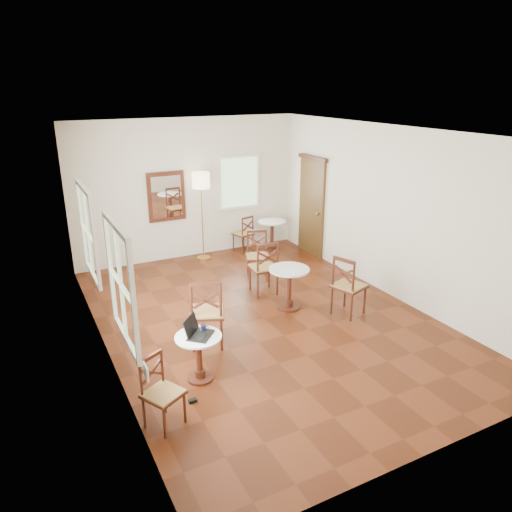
{
  "coord_description": "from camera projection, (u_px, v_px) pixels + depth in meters",
  "views": [
    {
      "loc": [
        -3.38,
        -6.27,
        3.66
      ],
      "look_at": [
        0.0,
        0.3,
        1.0
      ],
      "focal_mm": 33.83,
      "sensor_mm": 36.0,
      "label": 1
    }
  ],
  "objects": [
    {
      "name": "chair_near_b",
      "position": [
        162.0,
        392.0,
        5.35
      ],
      "size": [
        0.53,
        0.53,
        0.85
      ],
      "rotation": [
        0.0,
        0.0,
        0.49
      ],
      "color": "#461E11",
      "rests_on": "ground"
    },
    {
      "name": "power_adapter",
      "position": [
        193.0,
        401.0,
        5.86
      ],
      "size": [
        0.1,
        0.06,
        0.04
      ],
      "primitive_type": "cube",
      "color": "black",
      "rests_on": "ground"
    },
    {
      "name": "cafe_table_mid",
      "position": [
        289.0,
        284.0,
        8.16
      ],
      "size": [
        0.69,
        0.69,
        0.73
      ],
      "color": "#461E11",
      "rests_on": "ground"
    },
    {
      "name": "chair_mid_b",
      "position": [
        348.0,
        286.0,
        7.92
      ],
      "size": [
        0.6,
        0.6,
        1.04
      ],
      "rotation": [
        0.0,
        0.0,
        1.89
      ],
      "color": "#461E11",
      "rests_on": "ground"
    },
    {
      "name": "water_glass",
      "position": [
        200.0,
        332.0,
        6.1
      ],
      "size": [
        0.06,
        0.06,
        0.11
      ],
      "primitive_type": "cylinder",
      "color": "white",
      "rests_on": "cafe_table_near"
    },
    {
      "name": "cafe_table_back",
      "position": [
        272.0,
        232.0,
        11.1
      ],
      "size": [
        0.64,
        0.64,
        0.68
      ],
      "color": "#461E11",
      "rests_on": "ground"
    },
    {
      "name": "chair_near_a",
      "position": [
        207.0,
        312.0,
        6.96
      ],
      "size": [
        0.65,
        0.65,
        1.08
      ],
      "rotation": [
        0.0,
        0.0,
        2.75
      ],
      "color": "#461E11",
      "rests_on": "ground"
    },
    {
      "name": "floor_lamp",
      "position": [
        201.0,
        186.0,
        10.1
      ],
      "size": [
        0.37,
        0.37,
        1.91
      ],
      "color": "#BF8C3F",
      "rests_on": "ground"
    },
    {
      "name": "mouse",
      "position": [
        189.0,
        334.0,
        6.12
      ],
      "size": [
        0.1,
        0.08,
        0.03
      ],
      "primitive_type": "ellipsoid",
      "rotation": [
        0.0,
        0.0,
        -0.35
      ],
      "color": "black",
      "rests_on": "cafe_table_near"
    },
    {
      "name": "navy_mug",
      "position": [
        204.0,
        328.0,
        6.21
      ],
      "size": [
        0.11,
        0.07,
        0.09
      ],
      "color": "black",
      "rests_on": "cafe_table_near"
    },
    {
      "name": "ground",
      "position": [
        264.0,
        318.0,
        7.94
      ],
      "size": [
        7.0,
        7.0,
        0.0
      ],
      "primitive_type": "plane",
      "color": "#55220E",
      "rests_on": "ground"
    },
    {
      "name": "laptop",
      "position": [
        197.0,
        331.0,
        6.1
      ],
      "size": [
        0.45,
        0.45,
        0.25
      ],
      "rotation": [
        0.0,
        0.0,
        0.83
      ],
      "color": "black",
      "rests_on": "cafe_table_near"
    },
    {
      "name": "chair_back_b",
      "position": [
        258.0,
        256.0,
        9.43
      ],
      "size": [
        0.57,
        0.57,
        0.95
      ],
      "rotation": [
        0.0,
        0.0,
        -0.38
      ],
      "color": "#461E11",
      "rests_on": "ground"
    },
    {
      "name": "room_shell",
      "position": [
        253.0,
        203.0,
        7.5
      ],
      "size": [
        5.02,
        7.02,
        3.01
      ],
      "color": "silver",
      "rests_on": "ground"
    },
    {
      "name": "chair_back_a",
      "position": [
        244.0,
        233.0,
        10.99
      ],
      "size": [
        0.48,
        0.48,
        0.84
      ],
      "rotation": [
        0.0,
        0.0,
        3.42
      ],
      "color": "#461E11",
      "rests_on": "ground"
    },
    {
      "name": "cafe_table_near",
      "position": [
        199.0,
        353.0,
        6.19
      ],
      "size": [
        0.6,
        0.6,
        0.64
      ],
      "color": "#461E11",
      "rests_on": "ground"
    },
    {
      "name": "chair_mid_a",
      "position": [
        264.0,
        268.0,
        8.73
      ],
      "size": [
        0.51,
        0.51,
        1.01
      ],
      "rotation": [
        0.0,
        0.0,
        3.05
      ],
      "color": "#461E11",
      "rests_on": "ground"
    }
  ]
}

